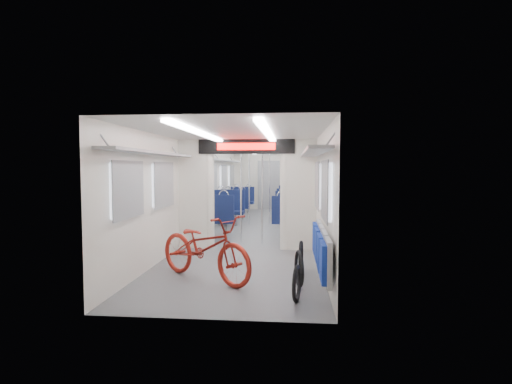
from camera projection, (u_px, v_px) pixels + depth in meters
carriage at (255, 176)px, 10.11m from camera, size 12.00×12.02×2.31m
bicycle at (205, 247)px, 6.07m from camera, size 1.96×1.68×1.01m
flip_bench at (321, 248)px, 5.60m from camera, size 0.12×2.14×0.55m
bike_hoop_a at (297, 286)px, 5.06m from camera, size 0.14×0.48×0.48m
bike_hoop_b at (299, 271)px, 5.70m from camera, size 0.14×0.54×0.54m
bike_hoop_c at (301, 259)px, 6.45m from camera, size 0.10×0.54×0.53m
seat_bay_near_left at (222, 210)px, 10.82m from camera, size 0.96×2.32×1.18m
seat_bay_near_right at (291, 211)px, 10.68m from camera, size 0.95×2.25×1.15m
seat_bay_far_left at (239, 201)px, 14.24m from camera, size 0.91×2.08×1.10m
seat_bay_far_right at (291, 200)px, 13.95m from camera, size 0.96×2.30×1.17m
stanchion_near_left at (241, 192)px, 9.15m from camera, size 0.04×0.04×2.30m
stanchion_near_right at (262, 193)px, 8.87m from camera, size 0.04×0.04×2.30m
stanchion_far_left at (249, 187)px, 11.95m from camera, size 0.04×0.04×2.30m
stanchion_far_right at (269, 187)px, 11.92m from camera, size 0.04×0.04×2.30m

